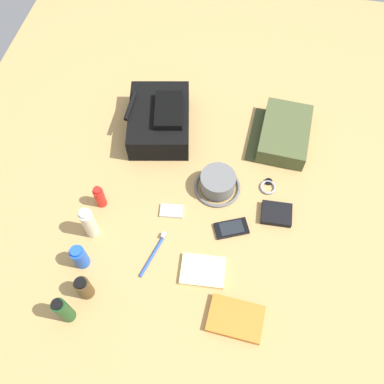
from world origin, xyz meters
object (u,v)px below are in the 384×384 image
sunscreen_spray (100,197)px  paperback_novel (235,319)px  deodorant_spray (80,257)px  media_player (172,211)px  bucket_hat (218,183)px  cologne_bottle (84,288)px  toothbrush (155,251)px  wallet (276,214)px  toiletry_pouch (283,133)px  wristwatch (268,186)px  shampoo_bottle (64,310)px  lotion_bottle (89,223)px  backpack (160,120)px  cell_phone (231,228)px  notepad (203,271)px

sunscreen_spray → paperback_novel: (-0.33, -0.54, -0.04)m
deodorant_spray → media_player: 0.36m
bucket_hat → cologne_bottle: (-0.48, 0.37, 0.02)m
toothbrush → wallet: (0.22, -0.41, 0.01)m
bucket_hat → cologne_bottle: cologne_bottle is taller
toiletry_pouch → bucket_hat: (-0.28, 0.23, -0.00)m
sunscreen_spray → media_player: 0.27m
wristwatch → wallet: (-0.11, -0.04, 0.01)m
shampoo_bottle → media_player: 0.50m
media_player → lotion_bottle: bearing=116.8°
backpack → cell_phone: (-0.40, -0.35, -0.05)m
toiletry_pouch → sunscreen_spray: (-0.42, 0.64, 0.01)m
backpack → toothbrush: bearing=-169.7°
sunscreen_spray → wallet: (0.07, -0.64, -0.04)m
toothbrush → sunscreen_spray: bearing=56.9°
lotion_bottle → wristwatch: 0.68m
shampoo_bottle → wallet: shampoo_bottle is taller
bucket_hat → sunscreen_spray: (-0.14, 0.41, 0.02)m
backpack → media_player: (-0.37, -0.12, -0.05)m
paperback_novel → wristwatch: 0.52m
bucket_hat → shampoo_bottle: shampoo_bottle is taller
shampoo_bottle → notepad: (0.22, -0.40, -0.06)m
deodorant_spray → wallet: size_ratio=1.01×
cell_phone → bucket_hat: bearing=25.0°
backpack → toiletry_pouch: 0.50m
shampoo_bottle → lotion_bottle: lotion_bottle is taller
paperback_novel → toothbrush: bearing=59.7°
paperback_novel → wristwatch: paperback_novel is taller
toiletry_pouch → wallet: toiletry_pouch is taller
toiletry_pouch → bucket_hat: bucket_hat is taller
lotion_bottle → cell_phone: 0.50m
backpack → toiletry_pouch: bearing=-85.8°
toiletry_pouch → paperback_novel: toiletry_pouch is taller
cologne_bottle → sunscreen_spray: cologne_bottle is taller
bucket_hat → paperback_novel: 0.50m
cologne_bottle → wallet: 0.72m
cell_phone → deodorant_spray: bearing=113.9°
cell_phone → wallet: (0.08, -0.15, 0.01)m
cell_phone → backpack: bearing=40.9°
lotion_bottle → deodorant_spray: bearing=179.0°
notepad → wallet: bearing=-44.8°
cologne_bottle → deodorant_spray: (0.10, 0.05, -0.00)m
cell_phone → toothbrush: toothbrush is taller
wallet → wristwatch: bearing=17.5°
toiletry_pouch → wallet: (-0.36, -0.00, -0.02)m
backpack → cologne_bottle: backpack is taller
toothbrush → wallet: wallet is taller
media_player → cell_phone: bearing=-97.9°
shampoo_bottle → cologne_bottle: bearing=-22.0°
notepad → backpack: bearing=22.0°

